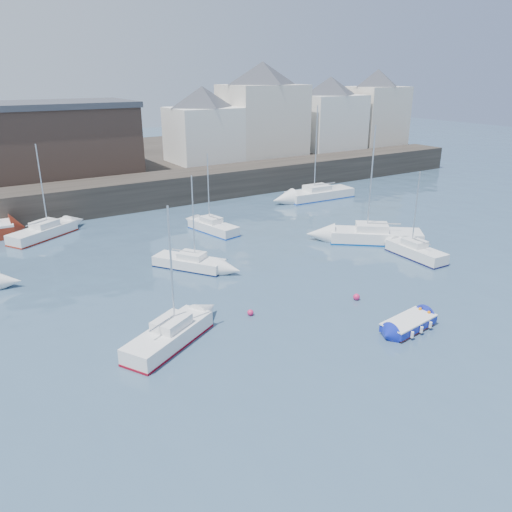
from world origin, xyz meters
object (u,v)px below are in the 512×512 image
sailboat_g (319,194)px  buoy_mid (356,300)px  blue_dinghy (409,324)px  sailboat_c (416,251)px  sailboat_d (375,236)px  buoy_far (199,259)px  sailboat_f (213,227)px  sailboat_h (43,232)px  sailboat_a (169,336)px  buoy_near (250,315)px  sailboat_b (189,262)px

sailboat_g → buoy_mid: 26.37m
blue_dinghy → sailboat_c: size_ratio=0.54×
sailboat_d → buoy_far: size_ratio=23.94×
sailboat_f → sailboat_h: 14.47m
sailboat_a → buoy_near: size_ratio=19.69×
blue_dinghy → sailboat_g: sailboat_g is taller
blue_dinghy → buoy_near: (-6.42, 6.11, -0.36)m
sailboat_g → sailboat_a: bearing=-142.3°
sailboat_c → sailboat_f: (-10.00, 14.03, -0.02)m
sailboat_b → sailboat_g: sailboat_g is taller
buoy_near → sailboat_g: bearing=43.1°
buoy_mid → buoy_far: size_ratio=1.05×
sailboat_a → buoy_mid: size_ratio=17.54×
sailboat_a → sailboat_c: bearing=5.5°
blue_dinghy → sailboat_d: (9.33, 11.89, 0.22)m
sailboat_d → sailboat_b: bearing=169.4°
sailboat_g → buoy_mid: size_ratio=24.09×
sailboat_d → sailboat_f: sailboat_d is taller
sailboat_h → buoy_near: (7.32, -21.83, -0.51)m
buoy_near → buoy_mid: (6.68, -1.74, 0.00)m
sailboat_h → blue_dinghy: bearing=-63.8°
blue_dinghy → sailboat_b: size_ratio=0.52×
sailboat_a → sailboat_c: sailboat_a is taller
buoy_far → buoy_mid: bearing=-66.2°
sailboat_b → buoy_near: sailboat_b is taller
buoy_near → buoy_mid: bearing=-14.6°
sailboat_a → buoy_far: bearing=57.0°
buoy_mid → buoy_far: bearing=113.8°
sailboat_d → buoy_near: size_ratio=25.57×
sailboat_b → sailboat_g: (21.25, 11.39, 0.13)m
sailboat_a → buoy_near: bearing=6.3°
sailboat_a → sailboat_h: sailboat_h is taller
blue_dinghy → buoy_near: size_ratio=9.55×
sailboat_g → buoy_far: 22.38m
blue_dinghy → sailboat_b: bearing=112.8°
buoy_far → sailboat_a: bearing=-123.0°
sailboat_a → buoy_near: 5.35m
sailboat_g → sailboat_h: size_ratio=1.28×
sailboat_f → sailboat_g: size_ratio=0.68×
sailboat_h → sailboat_f: bearing=-26.0°
sailboat_a → sailboat_f: 19.46m
sailboat_f → sailboat_g: (15.77, 4.61, 0.09)m
buoy_far → sailboat_f: bearing=53.3°
sailboat_g → buoy_near: bearing=-136.9°
sailboat_h → buoy_far: 14.85m
sailboat_a → sailboat_c: (20.98, 2.03, -0.02)m
sailboat_g → buoy_far: bearing=-152.9°
blue_dinghy → sailboat_f: (-0.74, 21.59, 0.12)m
sailboat_d → buoy_far: (-14.22, 4.12, -0.58)m
sailboat_d → buoy_mid: bearing=-140.3°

